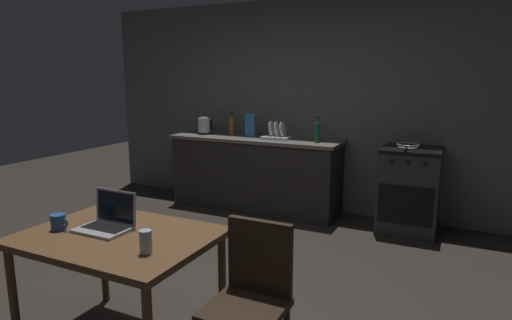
{
  "coord_description": "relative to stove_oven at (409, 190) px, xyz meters",
  "views": [
    {
      "loc": [
        1.77,
        -2.57,
        1.66
      ],
      "look_at": [
        0.08,
        0.89,
        0.91
      ],
      "focal_mm": 30.33,
      "sensor_mm": 36.0,
      "label": 1
    }
  ],
  "objects": [
    {
      "name": "bottle",
      "position": [
        -1.03,
        -0.05,
        0.59
      ],
      "size": [
        0.06,
        0.06,
        0.29
      ],
      "color": "#19592D",
      "rests_on": "kitchen_counter"
    },
    {
      "name": "coffee_mug",
      "position": [
        -1.7,
        -3.03,
        0.32
      ],
      "size": [
        0.13,
        0.09,
        0.1
      ],
      "color": "#264C8C",
      "rests_on": "dining_table"
    },
    {
      "name": "frying_pan",
      "position": [
        -0.04,
        -0.03,
        0.48
      ],
      "size": [
        0.24,
        0.41,
        0.05
      ],
      "color": "gray",
      "rests_on": "stove_oven"
    },
    {
      "name": "dish_rack",
      "position": [
        -1.55,
        0.0,
        0.5
      ],
      "size": [
        0.34,
        0.26,
        0.21
      ],
      "color": "silver",
      "rests_on": "kitchen_counter"
    },
    {
      "name": "back_wall",
      "position": [
        -0.98,
        0.35,
        0.83
      ],
      "size": [
        6.4,
        0.1,
        2.58
      ],
      "primitive_type": "cube",
      "color": "#5E605F",
      "rests_on": "ground_plane"
    },
    {
      "name": "kitchen_counter",
      "position": [
        -1.84,
        0.0,
        0.0
      ],
      "size": [
        2.16,
        0.64,
        0.91
      ],
      "color": "#282623",
      "rests_on": "ground_plane"
    },
    {
      "name": "drinking_glass",
      "position": [
        -0.98,
        -3.08,
        0.34
      ],
      "size": [
        0.07,
        0.07,
        0.13
      ],
      "color": "#99B7C6",
      "rests_on": "dining_table"
    },
    {
      "name": "bottle_b",
      "position": [
        -2.22,
        0.08,
        0.59
      ],
      "size": [
        0.07,
        0.07,
        0.29
      ],
      "color": "#8C601E",
      "rests_on": "kitchen_counter"
    },
    {
      "name": "ground_plane",
      "position": [
        -1.28,
        -2.19,
        -0.45
      ],
      "size": [
        12.0,
        12.0,
        0.0
      ],
      "primitive_type": "plane",
      "color": "#2D2823"
    },
    {
      "name": "electric_kettle",
      "position": [
        -2.59,
        0.0,
        0.56
      ],
      "size": [
        0.2,
        0.18,
        0.22
      ],
      "color": "black",
      "rests_on": "kitchen_counter"
    },
    {
      "name": "chair",
      "position": [
        -0.48,
        -2.84,
        0.05
      ],
      "size": [
        0.4,
        0.4,
        0.88
      ],
      "rotation": [
        0.0,
        0.0,
        0.19
      ],
      "color": "#2D2116",
      "rests_on": "ground_plane"
    },
    {
      "name": "dining_table",
      "position": [
        -1.33,
        -2.93,
        0.2
      ],
      "size": [
        1.13,
        0.83,
        0.73
      ],
      "color": "brown",
      "rests_on": "ground_plane"
    },
    {
      "name": "laptop",
      "position": [
        -1.44,
        -2.89,
        0.32
      ],
      "size": [
        0.32,
        0.24,
        0.23
      ],
      "rotation": [
        0.0,
        0.0,
        -0.14
      ],
      "color": "#99999E",
      "rests_on": "dining_table"
    },
    {
      "name": "cereal_box",
      "position": [
        -1.92,
        0.02,
        0.6
      ],
      "size": [
        0.13,
        0.05,
        0.28
      ],
      "color": "#3372B2",
      "rests_on": "kitchen_counter"
    },
    {
      "name": "stove_oven",
      "position": [
        0.0,
        0.0,
        0.0
      ],
      "size": [
        0.6,
        0.62,
        0.91
      ],
      "color": "#2D2D30",
      "rests_on": "ground_plane"
    }
  ]
}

